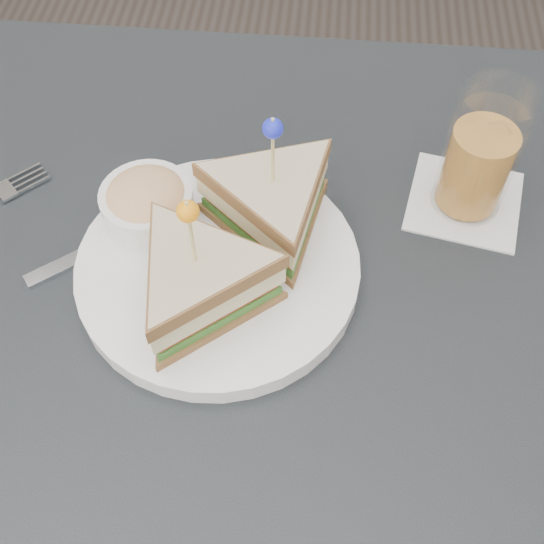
{
  "coord_description": "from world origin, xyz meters",
  "views": [
    {
      "loc": [
        0.04,
        -0.32,
        1.27
      ],
      "look_at": [
        0.01,
        0.01,
        0.8
      ],
      "focal_mm": 45.0,
      "sensor_mm": 36.0,
      "label": 1
    }
  ],
  "objects": [
    {
      "name": "table",
      "position": [
        0.0,
        0.0,
        0.67
      ],
      "size": [
        0.8,
        0.8,
        0.75
      ],
      "color": "black",
      "rests_on": "ground"
    },
    {
      "name": "cutlery_knife",
      "position": [
        -0.14,
        0.07,
        0.75
      ],
      "size": [
        0.17,
        0.14,
        0.01
      ],
      "rotation": [
        0.0,
        0.0,
        -0.9
      ],
      "color": "silver",
      "rests_on": "table"
    },
    {
      "name": "ground_plane",
      "position": [
        0.0,
        0.0,
        0.0
      ],
      "size": [
        3.5,
        3.5,
        0.0
      ],
      "primitive_type": "plane",
      "color": "#3F3833"
    },
    {
      "name": "drink_set",
      "position": [
        0.19,
        0.15,
        0.81
      ],
      "size": [
        0.13,
        0.13,
        0.14
      ],
      "rotation": [
        0.0,
        0.0,
        -0.2
      ],
      "color": "white",
      "rests_on": "table"
    },
    {
      "name": "plate_meal",
      "position": [
        -0.04,
        0.04,
        0.79
      ],
      "size": [
        0.3,
        0.3,
        0.15
      ],
      "rotation": [
        0.0,
        0.0,
        0.16
      ],
      "color": "white",
      "rests_on": "table"
    }
  ]
}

